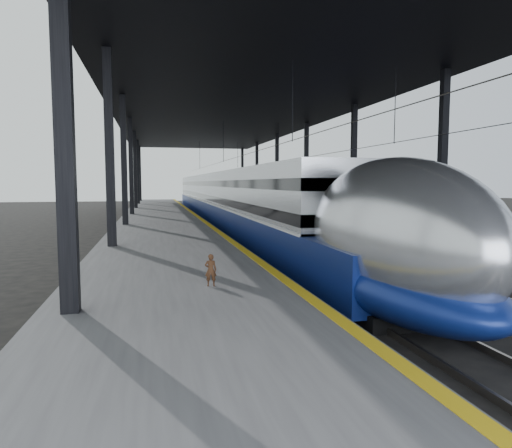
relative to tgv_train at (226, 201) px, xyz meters
name	(u,v)px	position (x,y,z in m)	size (l,w,h in m)	color
ground	(279,289)	(-2.00, -23.72, -2.07)	(160.00, 160.00, 0.00)	black
platform	(161,225)	(-5.50, -3.72, -1.57)	(6.00, 80.00, 1.00)	#4C4C4F
yellow_strip	(199,217)	(-2.70, -3.72, -1.07)	(0.30, 80.00, 0.01)	gold
rails	(265,228)	(2.50, -3.72, -1.99)	(6.52, 80.00, 0.16)	slate
canopy	(232,110)	(-0.10, -3.72, 7.04)	(18.00, 75.00, 9.47)	black
tgv_train	(226,201)	(0.00, 0.00, 0.00)	(3.09, 65.20, 4.43)	silver
second_train	(267,198)	(5.00, 5.58, 0.02)	(2.99, 56.05, 4.12)	navy
child	(211,270)	(-4.74, -27.04, -0.66)	(0.30, 0.20, 0.82)	#462917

